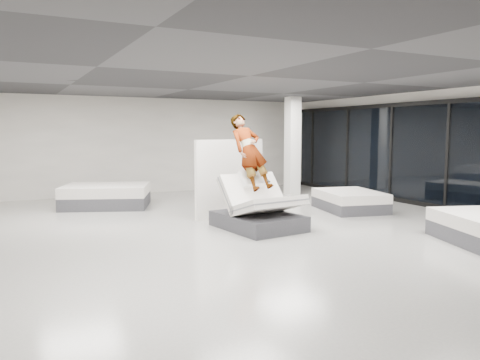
{
  "coord_description": "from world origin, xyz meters",
  "views": [
    {
      "loc": [
        -4.51,
        -8.47,
        2.09
      ],
      "look_at": [
        0.2,
        0.82,
        1.0
      ],
      "focal_mm": 35.0,
      "sensor_mm": 36.0,
      "label": 1
    }
  ],
  "objects": [
    {
      "name": "room",
      "position": [
        0.0,
        0.0,
        1.6
      ],
      "size": [
        14.0,
        14.04,
        3.2
      ],
      "color": "#B0AEA6",
      "rests_on": "ground"
    },
    {
      "name": "hero_bed",
      "position": [
        0.32,
        0.16,
        0.38
      ],
      "size": [
        1.58,
        1.99,
        1.25
      ],
      "color": "#3C3C41",
      "rests_on": "floor"
    },
    {
      "name": "person",
      "position": [
        0.28,
        0.5,
        1.27
      ],
      "size": [
        0.85,
        1.87,
        1.27
      ],
      "primitive_type": "imported",
      "rotation": [
        1.06,
        0.0,
        0.11
      ],
      "color": "slate",
      "rests_on": "hero_bed"
    },
    {
      "name": "remote",
      "position": [
        0.54,
        0.17,
        1.03
      ],
      "size": [
        0.06,
        0.15,
        0.08
      ],
      "primitive_type": "cube",
      "rotation": [
        0.35,
        0.0,
        0.11
      ],
      "color": "black",
      "rests_on": "person"
    },
    {
      "name": "divider_panel",
      "position": [
        0.44,
        1.83,
        0.94
      ],
      "size": [
        2.04,
        0.59,
        1.89
      ],
      "primitive_type": "cube",
      "rotation": [
        0.0,
        0.0,
        0.24
      ],
      "color": "white",
      "rests_on": "floor"
    },
    {
      "name": "flat_bed_right_far",
      "position": [
        3.61,
        1.13,
        0.26
      ],
      "size": [
        1.78,
        2.13,
        0.51
      ],
      "color": "#3C3C41",
      "rests_on": "floor"
    },
    {
      "name": "flat_bed_left_far",
      "position": [
        -2.02,
        4.62,
        0.31
      ],
      "size": [
        2.7,
        2.39,
        0.62
      ],
      "color": "#3C3C41",
      "rests_on": "floor"
    },
    {
      "name": "column",
      "position": [
        4.0,
        4.5,
        1.6
      ],
      "size": [
        0.4,
        0.4,
        3.2
      ],
      "primitive_type": "cube",
      "color": "silver",
      "rests_on": "floor"
    },
    {
      "name": "storefront_glazing",
      "position": [
        5.9,
        0.0,
        1.45
      ],
      "size": [
        0.12,
        13.4,
        2.92
      ],
      "color": "#1F2733",
      "rests_on": "floor"
    }
  ]
}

